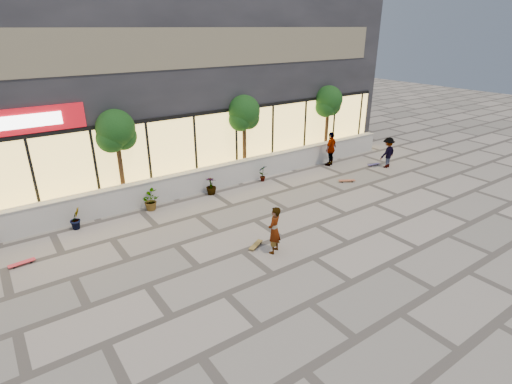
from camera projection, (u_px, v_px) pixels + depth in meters
ground at (313, 258)px, 12.76m from camera, size 80.00×80.00×0.00m
planter_wall at (207, 179)px, 17.84m from camera, size 22.00×0.42×1.04m
retail_building at (152, 81)px, 20.55m from camera, size 24.00×9.17×8.50m
shrub_b at (76, 218)px, 14.44m from camera, size 0.57×0.57×0.81m
shrub_c at (150, 200)px, 15.93m from camera, size 0.68×0.77×0.81m
shrub_d at (211, 186)px, 17.42m from camera, size 0.64×0.64×0.81m
shrub_e at (263, 173)px, 18.91m from camera, size 0.46×0.35×0.81m
tree_midwest at (116, 133)px, 15.56m from camera, size 1.60×1.50×3.92m
tree_mideast at (244, 115)px, 18.75m from camera, size 1.60×1.50×3.92m
tree_east at (328, 103)px, 21.67m from camera, size 1.60×1.50×3.92m
skater_center at (274, 230)px, 12.77m from camera, size 0.70×0.62×1.60m
skater_right_near at (331, 149)px, 20.89m from camera, size 1.15×0.77×1.81m
skater_right_far at (388, 153)px, 20.64m from camera, size 1.07×0.67×1.59m
skateboard_center at (256, 245)px, 13.35m from camera, size 0.73×0.52×0.09m
skateboard_left at (22, 263)px, 12.33m from camera, size 0.78×0.27×0.09m
skateboard_right_near at (347, 180)px, 18.91m from camera, size 0.78×0.57×0.09m
skateboard_right_far at (374, 164)px, 21.15m from camera, size 0.75×0.28×0.09m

